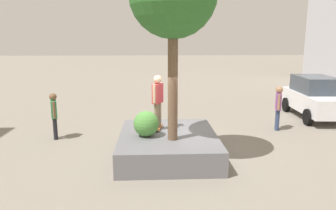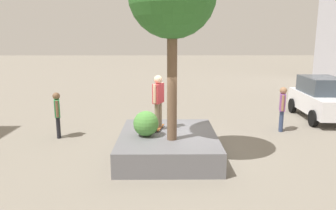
% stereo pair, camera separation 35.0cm
% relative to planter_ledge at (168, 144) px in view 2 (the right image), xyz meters
% --- Properties ---
extents(ground_plane, '(120.00, 120.00, 0.00)m').
position_rel_planter_ledge_xyz_m(ground_plane, '(-0.39, 0.33, -0.34)').
color(ground_plane, gray).
extents(planter_ledge, '(3.58, 2.94, 0.68)m').
position_rel_planter_ledge_xyz_m(planter_ledge, '(0.00, 0.00, 0.00)').
color(planter_ledge, slate).
rests_on(planter_ledge, ground).
extents(boxwood_shrub, '(0.76, 0.76, 0.76)m').
position_rel_planter_ledge_xyz_m(boxwood_shrub, '(0.20, -0.66, 0.72)').
color(boxwood_shrub, '#4C8C3D').
rests_on(boxwood_shrub, planter_ledge).
extents(skateboard, '(0.83, 0.38, 0.07)m').
position_rel_planter_ledge_xyz_m(skateboard, '(-0.51, -0.30, 0.40)').
color(skateboard, brown).
rests_on(skateboard, planter_ledge).
extents(skateboarder, '(0.51, 0.37, 1.67)m').
position_rel_planter_ledge_xyz_m(skateboarder, '(-0.51, -0.30, 1.38)').
color(skateboarder, '#847056').
rests_on(skateboarder, skateboard).
extents(police_car, '(4.10, 2.07, 1.86)m').
position_rel_planter_ledge_xyz_m(police_car, '(-4.53, 6.91, 0.61)').
color(police_car, white).
rests_on(police_car, ground).
extents(passerby_with_bag, '(0.57, 0.33, 1.73)m').
position_rel_planter_ledge_xyz_m(passerby_with_bag, '(-2.59, 4.43, 0.66)').
color(passerby_with_bag, navy).
rests_on(passerby_with_bag, ground).
extents(pedestrian_crossing, '(0.54, 0.32, 1.67)m').
position_rel_planter_ledge_xyz_m(pedestrian_crossing, '(-1.83, -3.97, 0.62)').
color(pedestrian_crossing, black).
rests_on(pedestrian_crossing, ground).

